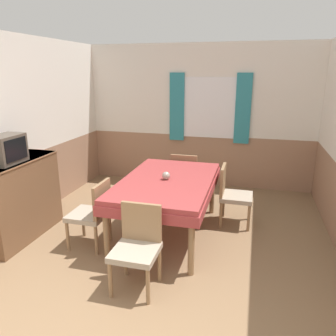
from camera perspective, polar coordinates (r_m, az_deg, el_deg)
name	(u,v)px	position (r m, az deg, el deg)	size (l,w,h in m)	color
wall_back	(199,116)	(6.17, 5.45, 8.96)	(4.59, 0.10, 2.60)	white
wall_left	(15,133)	(4.93, -25.04, 5.49)	(0.05, 5.00, 2.60)	white
dining_table	(167,187)	(4.25, -0.13, -3.25)	(1.16, 1.86, 0.78)	#9E3838
chair_head_window	(185,176)	(5.38, 3.05, -1.39)	(0.44, 0.44, 0.85)	#93704C
chair_left_near	(93,212)	(4.14, -12.97, -7.44)	(0.44, 0.44, 0.85)	#93704C
chair_head_near	(137,244)	(3.35, -5.36, -13.10)	(0.44, 0.44, 0.85)	#93704C
chair_right_far	(232,193)	(4.72, 11.07, -4.30)	(0.44, 0.44, 0.85)	#93704C
sideboard	(19,199)	(4.66, -24.57, -4.91)	(0.46, 1.22, 1.04)	brown
tv	(6,149)	(4.37, -26.34, 2.93)	(0.29, 0.44, 0.34)	#51473D
vase	(166,176)	(4.19, -0.34, -1.34)	(0.10, 0.10, 0.10)	#A39989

